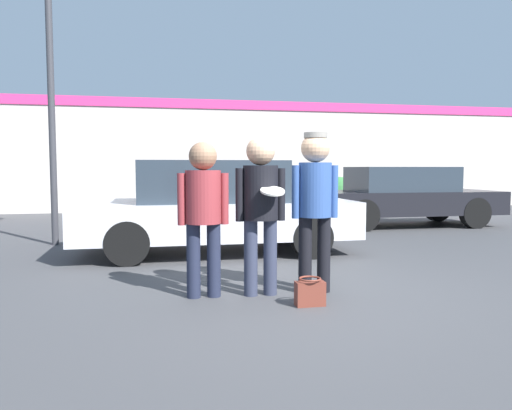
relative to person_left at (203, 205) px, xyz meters
The scene contains 10 objects.
ground_plane 1.43m from the person_left, ahead, with size 56.00×56.00×0.00m, color #3F3F42.
storefront_building 11.13m from the person_left, 84.75° to the left, with size 24.00×0.22×3.62m.
person_left is the anchor object (origin of this frame).
person_middle_with_frisbee 0.63m from the person_left, ahead, with size 0.55×0.59×1.75m.
person_right 1.25m from the person_left, ahead, with size 0.54×0.37×1.80m.
parked_car_near 2.88m from the person_left, 80.79° to the left, with size 4.48×1.94×1.52m.
parked_car_far 7.84m from the person_left, 46.51° to the left, with size 4.50×1.79×1.43m.
street_lamp 5.43m from the person_left, 115.83° to the left, with size 1.34×0.35×6.06m.
shrub 11.73m from the person_left, 61.54° to the left, with size 1.11×1.11×1.11m.
handbag 1.46m from the person_left, 28.87° to the right, with size 0.30×0.23×0.29m.
Camera 1 is at (-1.55, -5.32, 1.41)m, focal length 35.00 mm.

